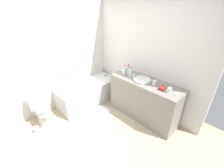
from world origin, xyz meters
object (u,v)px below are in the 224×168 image
toilet (42,110)px  water_bottle_2 (130,73)px  bathtub (88,92)px  bath_mat (98,113)px  sink_faucet (148,77)px  drinking_glass_3 (123,72)px  amenity_basket (163,88)px  drinking_glass_0 (134,76)px  sink_basin (142,80)px  toilet_paper_roll (37,130)px  water_bottle_1 (124,71)px  drinking_glass_1 (154,83)px  soap_dish (176,94)px  drinking_glass_2 (169,90)px  water_bottle_0 (128,70)px

toilet → water_bottle_2: 2.01m
bathtub → bath_mat: bathtub is taller
sink_faucet → bath_mat: sink_faucet is taller
toilet → water_bottle_2: bearing=61.8°
drinking_glass_3 → amenity_basket: size_ratio=0.70×
water_bottle_2 → amenity_basket: size_ratio=1.69×
sink_faucet → bath_mat: 1.44m
drinking_glass_0 → drinking_glass_3: size_ratio=0.84×
toilet → drinking_glass_3: size_ratio=7.19×
sink_basin → bath_mat: (-0.66, 0.71, -0.89)m
drinking_glass_0 → toilet_paper_roll: 2.28m
water_bottle_2 → bath_mat: 1.23m
sink_faucet → toilet: bearing=147.3°
water_bottle_1 → water_bottle_2: 0.17m
water_bottle_1 → bathtub: bearing=120.3°
drinking_glass_1 → bath_mat: bearing=125.0°
bathtub → amenity_basket: 1.90m
drinking_glass_3 → drinking_glass_0: bearing=-91.5°
water_bottle_1 → soap_dish: 1.19m
toilet → drinking_glass_2: drinking_glass_2 is taller
water_bottle_0 → water_bottle_1: (-0.07, 0.05, -0.00)m
amenity_basket → toilet_paper_roll: (-1.92, 1.55, -0.84)m
sink_basin → bath_mat: bearing=132.9°
sink_faucet → drinking_glass_0: size_ratio=1.86×
drinking_glass_2 → toilet_paper_roll: drinking_glass_2 is taller
drinking_glass_0 → amenity_basket: 0.69m
soap_dish → toilet_paper_roll: size_ratio=0.78×
sink_basin → drinking_glass_2: 0.60m
bathtub → water_bottle_0: (0.53, -0.86, 0.71)m
bathtub → toilet: bathtub is taller
drinking_glass_1 → drinking_glass_2: 0.34m
amenity_basket → water_bottle_0: bearing=88.3°
drinking_glass_1 → bath_mat: 1.51m
toilet → water_bottle_1: water_bottle_1 is taller
drinking_glass_1 → drinking_glass_3: (-0.02, 0.81, -0.00)m
sink_faucet → drinking_glass_2: bearing=-110.4°
amenity_basket → soap_dish: bearing=-85.6°
bathtub → sink_faucet: 1.58m
toilet_paper_roll → toilet: bearing=32.3°
sink_basin → water_bottle_0: bearing=87.3°
drinking_glass_2 → water_bottle_2: bearing=91.6°
amenity_basket → bath_mat: amenity_basket is taller
toilet → drinking_glass_0: drinking_glass_0 is taller
toilet_paper_roll → drinking_glass_0: bearing=-24.1°
bathtub → drinking_glass_2: bearing=-75.1°
drinking_glass_0 → amenity_basket: (-0.01, -0.69, -0.02)m
water_bottle_0 → bath_mat: 1.24m
water_bottle_0 → drinking_glass_3: bearing=94.3°
amenity_basket → drinking_glass_0: bearing=89.4°
drinking_glass_2 → bathtub: bearing=104.9°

